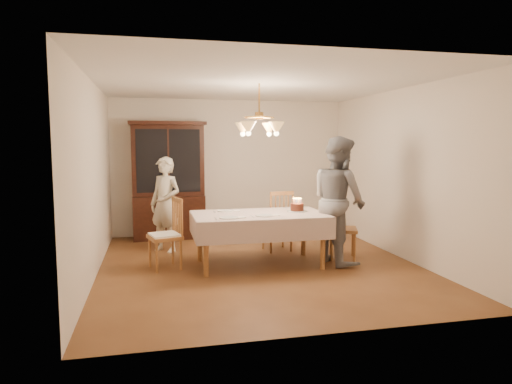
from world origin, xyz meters
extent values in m
plane|color=brown|center=(0.00, 0.00, 0.00)|extent=(5.00, 5.00, 0.00)
plane|color=white|center=(0.00, 0.00, 2.60)|extent=(5.00, 5.00, 0.00)
plane|color=silver|center=(0.00, 2.50, 1.30)|extent=(4.50, 0.00, 4.50)
plane|color=silver|center=(0.00, -2.50, 1.30)|extent=(4.50, 0.00, 4.50)
plane|color=silver|center=(-2.25, 0.00, 1.30)|extent=(0.00, 5.00, 5.00)
plane|color=silver|center=(2.25, 0.00, 1.30)|extent=(0.00, 5.00, 5.00)
cube|color=brown|center=(0.00, 0.00, 0.73)|extent=(1.80, 1.00, 0.04)
cube|color=beige|center=(0.00, 0.00, 0.75)|extent=(1.90, 1.10, 0.01)
cylinder|color=brown|center=(-0.82, -0.42, 0.35)|extent=(0.07, 0.07, 0.71)
cylinder|color=brown|center=(0.82, -0.42, 0.35)|extent=(0.07, 0.07, 0.71)
cylinder|color=brown|center=(-0.82, 0.42, 0.35)|extent=(0.07, 0.07, 0.71)
cylinder|color=brown|center=(0.82, 0.42, 0.35)|extent=(0.07, 0.07, 0.71)
cube|color=black|center=(-1.20, 2.23, 0.40)|extent=(1.30, 0.50, 0.80)
cube|color=black|center=(-1.20, 2.28, 1.45)|extent=(1.30, 0.40, 1.30)
cube|color=black|center=(-1.20, 2.08, 1.45)|extent=(1.14, 0.01, 1.14)
cube|color=black|center=(-1.20, 2.23, 2.13)|extent=(1.38, 0.54, 0.06)
cube|color=brown|center=(0.50, 0.84, 0.45)|extent=(0.49, 0.47, 0.05)
cube|color=brown|center=(0.53, 0.65, 0.97)|extent=(0.40, 0.09, 0.06)
cylinder|color=brown|center=(0.66, 1.03, 0.21)|extent=(0.04, 0.04, 0.43)
cylinder|color=brown|center=(0.30, 0.98, 0.21)|extent=(0.04, 0.04, 0.43)
cylinder|color=brown|center=(0.70, 0.69, 0.21)|extent=(0.04, 0.04, 0.43)
cylinder|color=brown|center=(0.35, 0.64, 0.21)|extent=(0.04, 0.04, 0.43)
cube|color=brown|center=(-1.34, 0.12, 0.45)|extent=(0.52, 0.53, 0.05)
cube|color=brown|center=(-1.15, 0.17, 0.97)|extent=(0.14, 0.40, 0.06)
cylinder|color=brown|center=(-1.55, 0.25, 0.21)|extent=(0.04, 0.04, 0.43)
cylinder|color=brown|center=(-1.45, -0.10, 0.21)|extent=(0.04, 0.04, 0.43)
cylinder|color=brown|center=(-1.22, 0.34, 0.21)|extent=(0.04, 0.04, 0.43)
cylinder|color=brown|center=(-1.13, -0.01, 0.21)|extent=(0.04, 0.04, 0.43)
cube|color=white|center=(-1.34, 0.12, 0.48)|extent=(0.47, 0.49, 0.03)
cube|color=brown|center=(1.34, 0.09, 0.45)|extent=(0.55, 0.56, 0.05)
cube|color=brown|center=(1.16, 0.16, 0.97)|extent=(0.17, 0.39, 0.06)
cylinder|color=brown|center=(1.44, -0.14, 0.21)|extent=(0.04, 0.04, 0.43)
cylinder|color=brown|center=(1.56, 0.20, 0.21)|extent=(0.04, 0.04, 0.43)
cylinder|color=brown|center=(1.12, -0.02, 0.21)|extent=(0.04, 0.04, 0.43)
cylinder|color=brown|center=(1.24, 0.32, 0.21)|extent=(0.04, 0.04, 0.43)
imported|color=beige|center=(-1.29, 1.18, 0.78)|extent=(0.67, 0.65, 1.55)
imported|color=slate|center=(1.18, -0.09, 0.93)|extent=(0.87, 1.03, 1.87)
cylinder|color=white|center=(0.59, 0.07, 0.77)|extent=(0.30, 0.30, 0.01)
cylinder|color=#3D160D|center=(0.59, 0.07, 0.83)|extent=(0.20, 0.20, 0.11)
cylinder|color=#598CD8|center=(0.65, 0.07, 0.91)|extent=(0.01, 0.01, 0.07)
sphere|color=#FFB23F|center=(0.65, 0.07, 0.95)|extent=(0.01, 0.01, 0.01)
cylinder|color=pink|center=(0.65, 0.09, 0.91)|extent=(0.01, 0.01, 0.07)
sphere|color=#FFB23F|center=(0.65, 0.09, 0.95)|extent=(0.01, 0.01, 0.01)
cylinder|color=#EACC66|center=(0.63, 0.11, 0.91)|extent=(0.01, 0.01, 0.07)
sphere|color=#FFB23F|center=(0.63, 0.11, 0.95)|extent=(0.01, 0.01, 0.01)
cylinder|color=#598CD8|center=(0.61, 0.13, 0.91)|extent=(0.01, 0.01, 0.07)
sphere|color=#FFB23F|center=(0.61, 0.13, 0.95)|extent=(0.01, 0.01, 0.01)
cylinder|color=pink|center=(0.58, 0.13, 0.91)|extent=(0.01, 0.01, 0.07)
sphere|color=#FFB23F|center=(0.58, 0.13, 0.95)|extent=(0.01, 0.01, 0.01)
cylinder|color=#EACC66|center=(0.56, 0.11, 0.91)|extent=(0.01, 0.01, 0.07)
sphere|color=#FFB23F|center=(0.56, 0.11, 0.95)|extent=(0.01, 0.01, 0.01)
cylinder|color=#598CD8|center=(0.54, 0.09, 0.91)|extent=(0.01, 0.01, 0.07)
sphere|color=#FFB23F|center=(0.54, 0.09, 0.95)|extent=(0.01, 0.01, 0.01)
cylinder|color=pink|center=(0.54, 0.07, 0.91)|extent=(0.01, 0.01, 0.07)
sphere|color=#FFB23F|center=(0.54, 0.07, 0.95)|extent=(0.01, 0.01, 0.01)
cylinder|color=#EACC66|center=(0.54, 0.04, 0.91)|extent=(0.01, 0.01, 0.07)
sphere|color=#FFB23F|center=(0.54, 0.04, 0.95)|extent=(0.01, 0.01, 0.01)
cylinder|color=#598CD8|center=(0.56, 0.02, 0.91)|extent=(0.01, 0.01, 0.07)
sphere|color=#FFB23F|center=(0.56, 0.02, 0.95)|extent=(0.01, 0.01, 0.01)
cylinder|color=pink|center=(0.58, 0.01, 0.91)|extent=(0.01, 0.01, 0.07)
sphere|color=#FFB23F|center=(0.58, 0.01, 0.95)|extent=(0.01, 0.01, 0.01)
cylinder|color=#EACC66|center=(0.61, 0.01, 0.91)|extent=(0.01, 0.01, 0.07)
sphere|color=#FFB23F|center=(0.61, 0.01, 0.95)|extent=(0.01, 0.01, 0.01)
cylinder|color=#598CD8|center=(0.63, 0.02, 0.91)|extent=(0.01, 0.01, 0.07)
sphere|color=#FFB23F|center=(0.63, 0.02, 0.95)|extent=(0.01, 0.01, 0.01)
cylinder|color=pink|center=(0.65, 0.04, 0.91)|extent=(0.01, 0.01, 0.07)
sphere|color=#FFB23F|center=(0.65, 0.04, 0.95)|extent=(0.01, 0.01, 0.01)
cylinder|color=white|center=(-0.50, -0.32, 0.77)|extent=(0.26, 0.26, 0.02)
cube|color=silver|center=(-0.67, -0.32, 0.76)|extent=(0.01, 0.16, 0.01)
cube|color=white|center=(-0.32, -0.32, 0.76)|extent=(0.10, 0.10, 0.01)
cylinder|color=white|center=(0.02, -0.24, 0.77)|extent=(0.24, 0.24, 0.02)
cube|color=silver|center=(-0.15, -0.24, 0.76)|extent=(0.02, 0.16, 0.01)
cube|color=white|center=(0.18, -0.24, 0.76)|extent=(0.10, 0.10, 0.01)
cylinder|color=white|center=(-0.44, 0.31, 0.77)|extent=(0.24, 0.24, 0.02)
cube|color=silver|center=(-0.61, 0.31, 0.76)|extent=(0.01, 0.16, 0.01)
cube|color=white|center=(-0.28, 0.31, 0.76)|extent=(0.10, 0.10, 0.01)
cylinder|color=#BF8C3F|center=(0.00, 0.00, 2.40)|extent=(0.02, 0.02, 0.40)
cylinder|color=#BF8C3F|center=(0.00, 0.00, 2.15)|extent=(0.12, 0.12, 0.10)
cone|color=#D8994C|center=(0.20, 0.20, 1.97)|extent=(0.22, 0.22, 0.18)
sphere|color=#FFD899|center=(0.20, 0.20, 1.90)|extent=(0.07, 0.07, 0.07)
cone|color=#D8994C|center=(-0.20, 0.20, 1.97)|extent=(0.22, 0.22, 0.18)
sphere|color=#FFD899|center=(-0.20, 0.20, 1.90)|extent=(0.07, 0.07, 0.07)
cone|color=#D8994C|center=(-0.20, -0.20, 1.97)|extent=(0.22, 0.22, 0.18)
sphere|color=#FFD899|center=(-0.20, -0.20, 1.90)|extent=(0.07, 0.07, 0.07)
cone|color=#D8994C|center=(0.20, -0.20, 1.97)|extent=(0.22, 0.22, 0.18)
sphere|color=#FFD899|center=(0.20, -0.20, 1.90)|extent=(0.07, 0.07, 0.07)
camera|label=1|loc=(-1.49, -6.32, 1.76)|focal=32.00mm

